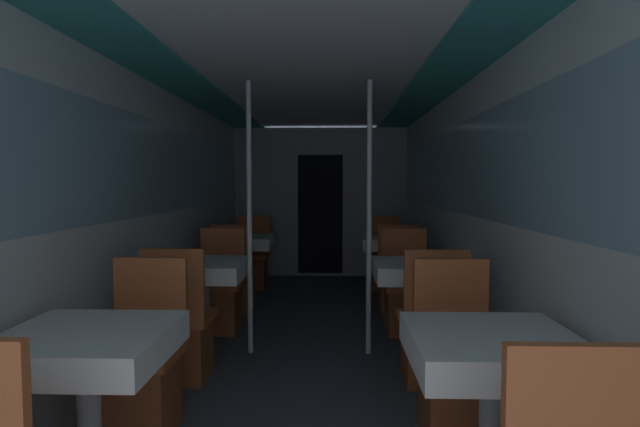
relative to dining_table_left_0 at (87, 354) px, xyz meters
name	(u,v)px	position (x,y,z in m)	size (l,w,h in m)	color
wall_left	(157,209)	(-0.41, 2.00, 0.50)	(0.05, 8.45, 2.12)	silver
wall_right	(466,210)	(2.09, 2.00, 0.50)	(0.05, 8.45, 2.12)	silver
ceiling_panel	(310,79)	(0.84, 2.00, 1.54)	(2.51, 8.45, 0.07)	silver
bulkhead_far	(320,203)	(0.84, 5.14, 0.43)	(2.46, 0.09, 2.12)	gray
dining_table_left_0	(87,354)	(0.00, 0.00, 0.00)	(0.67, 0.67, 0.73)	#4C4C51
chair_left_far_0	(141,379)	(0.00, 0.57, -0.34)	(0.41, 0.41, 0.92)	brown
dining_table_left_1	(203,274)	(0.00, 1.84, 0.00)	(0.67, 0.67, 0.73)	#4C4C51
chair_left_near_1	(181,338)	(0.00, 1.27, -0.34)	(0.41, 0.41, 0.92)	brown
chair_left_far_1	(220,299)	(0.00, 2.41, -0.34)	(0.41, 0.41, 0.92)	brown
support_pole_left_1	(249,219)	(0.38, 1.84, 0.44)	(0.04, 0.04, 2.12)	silver
dining_table_left_2	(244,245)	(0.00, 3.68, 0.00)	(0.67, 0.67, 0.73)	#4C4C51
chair_left_near_2	(235,284)	(0.00, 3.11, -0.34)	(0.41, 0.41, 0.92)	brown
chair_left_far_2	(252,266)	(0.00, 4.24, -0.34)	(0.41, 0.41, 0.92)	brown
dining_table_right_0	(492,357)	(1.68, 0.00, 0.00)	(0.67, 0.67, 0.73)	#4C4C51
chair_right_far_0	(457,382)	(1.68, 0.57, -0.34)	(0.41, 0.41, 0.92)	brown
dining_table_right_1	(417,275)	(1.68, 1.84, 0.00)	(0.67, 0.67, 0.73)	#4C4C51
chair_right_near_1	(431,341)	(1.68, 1.27, -0.34)	(0.41, 0.41, 0.92)	brown
chair_right_far_1	(406,300)	(1.68, 2.41, -0.34)	(0.41, 0.41, 0.92)	brown
support_pole_right_1	(369,219)	(1.31, 1.84, 0.44)	(0.04, 0.04, 2.12)	silver
dining_table_right_2	(390,245)	(1.68, 3.68, 0.00)	(0.67, 0.67, 0.73)	#4C4C51
chair_right_near_2	(396,285)	(1.68, 3.11, -0.34)	(0.41, 0.41, 0.92)	brown
chair_right_far_2	(385,266)	(1.68, 4.24, -0.34)	(0.41, 0.41, 0.92)	brown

